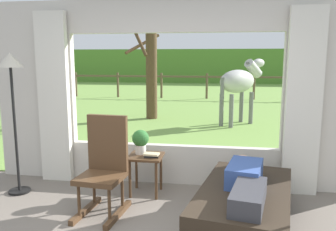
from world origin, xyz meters
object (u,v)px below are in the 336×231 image
object	(u,v)px
side_table	(146,162)
potted_plant	(141,140)
reclining_person	(246,180)
recliner_sofa	(244,206)
rocking_chair	(104,166)
book_stack	(151,155)
pasture_tree	(151,62)
floor_lamp_left	(12,81)
horse	(239,82)

from	to	relation	value
side_table	potted_plant	size ratio (longest dim) A/B	1.63
reclining_person	recliner_sofa	bearing A→B (deg)	100.73
rocking_chair	book_stack	world-z (taller)	rocking_chair
book_stack	pasture_tree	world-z (taller)	pasture_tree
side_table	floor_lamp_left	xyz separation A→B (m)	(-1.68, -0.22, 1.05)
potted_plant	reclining_person	bearing A→B (deg)	-32.05
reclining_person	floor_lamp_left	distance (m)	3.10
reclining_person	horse	xyz separation A→B (m)	(0.17, 5.76, 0.63)
floor_lamp_left	rocking_chair	bearing A→B (deg)	-15.80
reclining_person	rocking_chair	bearing A→B (deg)	-175.16
recliner_sofa	potted_plant	distance (m)	1.59
side_table	pasture_tree	distance (m)	5.79
recliner_sofa	reclining_person	distance (m)	0.31
rocking_chair	floor_lamp_left	xyz separation A→B (m)	(-1.33, 0.38, 0.93)
potted_plant	pasture_tree	distance (m)	5.67
pasture_tree	reclining_person	bearing A→B (deg)	-69.88
floor_lamp_left	book_stack	bearing A→B (deg)	5.10
horse	side_table	bearing A→B (deg)	-65.91
book_stack	pasture_tree	size ratio (longest dim) A/B	0.06
reclining_person	pasture_tree	size ratio (longest dim) A/B	0.42
recliner_sofa	book_stack	xyz separation A→B (m)	(-1.13, 0.65, 0.33)
side_table	book_stack	size ratio (longest dim) A/B	2.59
pasture_tree	rocking_chair	bearing A→B (deg)	-83.16
reclining_person	rocking_chair	distance (m)	1.58
recliner_sofa	book_stack	world-z (taller)	book_stack
book_stack	rocking_chair	bearing A→B (deg)	-129.53
floor_lamp_left	recliner_sofa	bearing A→B (deg)	-9.56
potted_plant	horse	distance (m)	5.17
reclining_person	side_table	distance (m)	1.44
reclining_person	side_table	world-z (taller)	reclining_person
horse	pasture_tree	bearing A→B (deg)	-152.90
rocking_chair	side_table	size ratio (longest dim) A/B	2.15
horse	rocking_chair	bearing A→B (deg)	-67.64
reclining_person	book_stack	bearing A→B (deg)	159.21
side_table	horse	distance (m)	5.24
floor_lamp_left	pasture_tree	world-z (taller)	pasture_tree
recliner_sofa	floor_lamp_left	xyz separation A→B (m)	(-2.90, 0.49, 1.26)
recliner_sofa	pasture_tree	world-z (taller)	pasture_tree
horse	pasture_tree	xyz separation A→B (m)	(-2.48, 0.56, 0.50)
recliner_sofa	side_table	size ratio (longest dim) A/B	3.53
side_table	book_stack	bearing A→B (deg)	-34.09
rocking_chair	potted_plant	bearing A→B (deg)	73.33
side_table	floor_lamp_left	size ratio (longest dim) A/B	0.28
reclining_person	book_stack	distance (m)	1.33
horse	floor_lamp_left	bearing A→B (deg)	-80.79
rocking_chair	book_stack	bearing A→B (deg)	56.24
side_table	book_stack	distance (m)	0.16
recliner_sofa	horse	bearing A→B (deg)	98.99
recliner_sofa	horse	xyz separation A→B (m)	(0.17, 5.71, 0.94)
reclining_person	book_stack	xyz separation A→B (m)	(-1.13, 0.70, 0.02)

